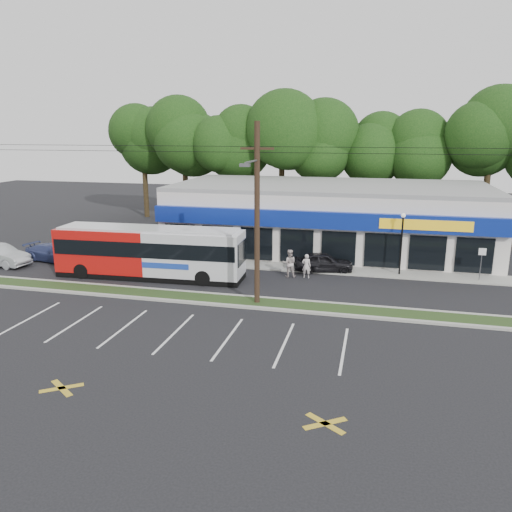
{
  "coord_description": "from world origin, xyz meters",
  "views": [
    {
      "loc": [
        9.25,
        -24.92,
        9.52
      ],
      "look_at": [
        1.97,
        5.0,
        1.75
      ],
      "focal_mm": 35.0,
      "sensor_mm": 36.0,
      "label": 1
    }
  ],
  "objects_px": {
    "lamp_post": "(402,237)",
    "car_blue": "(52,253)",
    "utility_pole": "(254,209)",
    "car_silver": "(0,255)",
    "pedestrian_b": "(289,263)",
    "sign_post": "(482,258)",
    "pedestrian_a": "(306,266)",
    "metrobus": "(150,251)",
    "car_dark": "(323,262)"
  },
  "relations": [
    {
      "from": "metrobus",
      "to": "car_blue",
      "type": "bearing_deg",
      "value": 164.14
    },
    {
      "from": "metrobus",
      "to": "car_dark",
      "type": "bearing_deg",
      "value": 17.34
    },
    {
      "from": "sign_post",
      "to": "utility_pole",
      "type": "bearing_deg",
      "value": -149.85
    },
    {
      "from": "utility_pole",
      "to": "sign_post",
      "type": "height_order",
      "value": "utility_pole"
    },
    {
      "from": "car_dark",
      "to": "pedestrian_b",
      "type": "distance_m",
      "value": 2.72
    },
    {
      "from": "metrobus",
      "to": "car_silver",
      "type": "xyz_separation_m",
      "value": [
        -11.86,
        0.08,
        -1.02
      ]
    },
    {
      "from": "car_silver",
      "to": "car_dark",
      "type": "bearing_deg",
      "value": -73.61
    },
    {
      "from": "sign_post",
      "to": "metrobus",
      "type": "relative_size",
      "value": 0.18
    },
    {
      "from": "metrobus",
      "to": "car_dark",
      "type": "height_order",
      "value": "metrobus"
    },
    {
      "from": "sign_post",
      "to": "car_blue",
      "type": "height_order",
      "value": "sign_post"
    },
    {
      "from": "car_silver",
      "to": "pedestrian_a",
      "type": "distance_m",
      "value": 22.08
    },
    {
      "from": "car_silver",
      "to": "pedestrian_b",
      "type": "xyz_separation_m",
      "value": [
        20.82,
        2.18,
        0.18
      ]
    },
    {
      "from": "utility_pole",
      "to": "car_silver",
      "type": "relative_size",
      "value": 10.86
    },
    {
      "from": "utility_pole",
      "to": "car_silver",
      "type": "distance_m",
      "value": 20.7
    },
    {
      "from": "car_dark",
      "to": "car_silver",
      "type": "xyz_separation_m",
      "value": [
        -22.91,
        -3.92,
        0.07
      ]
    },
    {
      "from": "car_silver",
      "to": "utility_pole",
      "type": "bearing_deg",
      "value": -93.76
    },
    {
      "from": "metrobus",
      "to": "car_blue",
      "type": "height_order",
      "value": "metrobus"
    },
    {
      "from": "pedestrian_b",
      "to": "car_blue",
      "type": "bearing_deg",
      "value": -9.67
    },
    {
      "from": "lamp_post",
      "to": "car_blue",
      "type": "distance_m",
      "value": 25.32
    },
    {
      "from": "utility_pole",
      "to": "metrobus",
      "type": "xyz_separation_m",
      "value": [
        -7.97,
        3.57,
        -3.63
      ]
    },
    {
      "from": "utility_pole",
      "to": "car_blue",
      "type": "bearing_deg",
      "value": 161.44
    },
    {
      "from": "car_blue",
      "to": "pedestrian_a",
      "type": "xyz_separation_m",
      "value": [
        19.11,
        0.13,
        0.18
      ]
    },
    {
      "from": "car_dark",
      "to": "pedestrian_a",
      "type": "xyz_separation_m",
      "value": [
        -0.93,
        -1.75,
        0.12
      ]
    },
    {
      "from": "car_silver",
      "to": "pedestrian_b",
      "type": "distance_m",
      "value": 20.94
    },
    {
      "from": "car_silver",
      "to": "car_blue",
      "type": "relative_size",
      "value": 1.05
    },
    {
      "from": "lamp_post",
      "to": "metrobus",
      "type": "distance_m",
      "value": 16.73
    },
    {
      "from": "lamp_post",
      "to": "car_blue",
      "type": "relative_size",
      "value": 0.97
    },
    {
      "from": "lamp_post",
      "to": "sign_post",
      "type": "relative_size",
      "value": 1.91
    },
    {
      "from": "sign_post",
      "to": "car_blue",
      "type": "distance_m",
      "value": 30.22
    },
    {
      "from": "metrobus",
      "to": "pedestrian_a",
      "type": "relative_size",
      "value": 7.75
    },
    {
      "from": "car_dark",
      "to": "pedestrian_b",
      "type": "xyz_separation_m",
      "value": [
        -2.08,
        -1.74,
        0.25
      ]
    },
    {
      "from": "car_silver",
      "to": "car_blue",
      "type": "xyz_separation_m",
      "value": [
        2.86,
        2.04,
        -0.12
      ]
    },
    {
      "from": "lamp_post",
      "to": "car_blue",
      "type": "xyz_separation_m",
      "value": [
        -25.14,
        -2.17,
        -2.03
      ]
    },
    {
      "from": "car_dark",
      "to": "car_silver",
      "type": "relative_size",
      "value": 0.88
    },
    {
      "from": "sign_post",
      "to": "pedestrian_b",
      "type": "height_order",
      "value": "sign_post"
    },
    {
      "from": "car_dark",
      "to": "car_blue",
      "type": "relative_size",
      "value": 0.92
    },
    {
      "from": "utility_pole",
      "to": "pedestrian_b",
      "type": "bearing_deg",
      "value": 80.37
    },
    {
      "from": "sign_post",
      "to": "car_silver",
      "type": "bearing_deg",
      "value": -173.1
    },
    {
      "from": "car_blue",
      "to": "pedestrian_a",
      "type": "height_order",
      "value": "pedestrian_a"
    },
    {
      "from": "pedestrian_b",
      "to": "lamp_post",
      "type": "bearing_deg",
      "value": -174.27
    },
    {
      "from": "sign_post",
      "to": "pedestrian_a",
      "type": "height_order",
      "value": "sign_post"
    },
    {
      "from": "utility_pole",
      "to": "sign_post",
      "type": "relative_size",
      "value": 22.47
    },
    {
      "from": "car_silver",
      "to": "pedestrian_b",
      "type": "bearing_deg",
      "value": -77.33
    },
    {
      "from": "utility_pole",
      "to": "metrobus",
      "type": "bearing_deg",
      "value": 155.86
    },
    {
      "from": "sign_post",
      "to": "pedestrian_a",
      "type": "relative_size",
      "value": 1.37
    },
    {
      "from": "sign_post",
      "to": "metrobus",
      "type": "distance_m",
      "value": 21.53
    },
    {
      "from": "lamp_post",
      "to": "pedestrian_b",
      "type": "relative_size",
      "value": 2.28
    },
    {
      "from": "sign_post",
      "to": "lamp_post",
      "type": "bearing_deg",
      "value": 177.42
    },
    {
      "from": "metrobus",
      "to": "pedestrian_b",
      "type": "xyz_separation_m",
      "value": [
        8.96,
        2.26,
        -0.85
      ]
    },
    {
      "from": "sign_post",
      "to": "pedestrian_a",
      "type": "distance_m",
      "value": 11.2
    }
  ]
}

